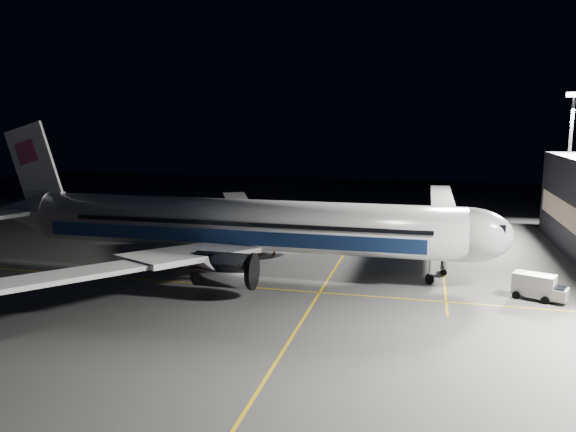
# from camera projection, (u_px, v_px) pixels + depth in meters

# --- Properties ---
(ground) EXTENTS (200.00, 200.00, 0.00)m
(ground) POSITION_uv_depth(u_px,v_px,m) (242.00, 270.00, 63.22)
(ground) COLOR #4C4C4F
(ground) RESTS_ON ground
(guide_line_main) EXTENTS (0.25, 80.00, 0.01)m
(guide_line_main) POSITION_uv_depth(u_px,v_px,m) (330.00, 276.00, 60.85)
(guide_line_main) COLOR gold
(guide_line_main) RESTS_ON ground
(guide_line_cross) EXTENTS (70.00, 0.25, 0.01)m
(guide_line_cross) POSITION_uv_depth(u_px,v_px,m) (224.00, 285.00, 57.48)
(guide_line_cross) COLOR gold
(guide_line_cross) RESTS_ON ground
(guide_line_side) EXTENTS (0.25, 40.00, 0.01)m
(guide_line_side) POSITION_uv_depth(u_px,v_px,m) (442.00, 261.00, 67.57)
(guide_line_side) COLOR gold
(guide_line_side) RESTS_ON ground
(airliner) EXTENTS (61.48, 54.22, 16.64)m
(airliner) POSITION_uv_depth(u_px,v_px,m) (232.00, 225.00, 62.59)
(airliner) COLOR silver
(airliner) RESTS_ON ground
(jet_bridge) EXTENTS (3.60, 34.40, 6.30)m
(jet_bridge) POSITION_uv_depth(u_px,v_px,m) (442.00, 212.00, 74.49)
(jet_bridge) COLOR #B2B2B7
(jet_bridge) RESTS_ON ground
(floodlight_mast_north) EXTENTS (2.40, 0.68, 20.70)m
(floodlight_mast_north) POSITION_uv_depth(u_px,v_px,m) (570.00, 150.00, 82.22)
(floodlight_mast_north) COLOR #59595E
(floodlight_mast_north) RESTS_ON ground
(service_truck) EXTENTS (5.10, 3.59, 2.44)m
(service_truck) POSITION_uv_depth(u_px,v_px,m) (539.00, 286.00, 52.75)
(service_truck) COLOR silver
(service_truck) RESTS_ON ground
(baggage_tug) EXTENTS (2.54, 2.26, 1.56)m
(baggage_tug) POSITION_uv_depth(u_px,v_px,m) (287.00, 236.00, 77.96)
(baggage_tug) COLOR black
(baggage_tug) RESTS_ON ground
(safety_cone_a) EXTENTS (0.45, 0.45, 0.68)m
(safety_cone_a) POSITION_uv_depth(u_px,v_px,m) (274.00, 252.00, 70.69)
(safety_cone_a) COLOR #DA4A09
(safety_cone_a) RESTS_ON ground
(safety_cone_b) EXTENTS (0.46, 0.46, 0.69)m
(safety_cone_b) POSITION_uv_depth(u_px,v_px,m) (261.00, 250.00, 71.59)
(safety_cone_b) COLOR #DA4A09
(safety_cone_b) RESTS_ON ground
(safety_cone_c) EXTENTS (0.35, 0.35, 0.53)m
(safety_cone_c) POSITION_uv_depth(u_px,v_px,m) (308.00, 244.00, 75.46)
(safety_cone_c) COLOR #DA4A09
(safety_cone_c) RESTS_ON ground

